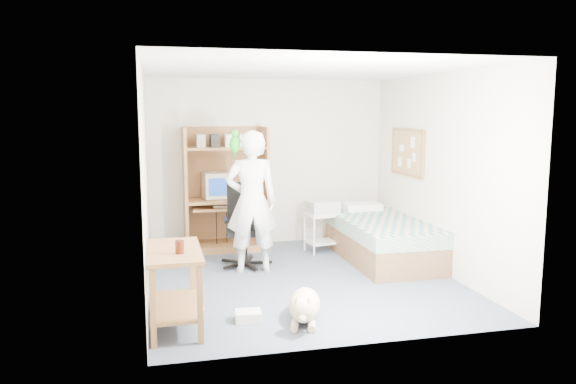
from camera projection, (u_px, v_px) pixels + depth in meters
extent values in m
plane|color=#4D5669|center=(302.00, 279.00, 6.83)|extent=(4.00, 4.00, 0.00)
cube|color=beige|center=(269.00, 162.00, 8.58)|extent=(3.60, 0.02, 2.50)
cube|color=beige|center=(440.00, 173.00, 7.06)|extent=(0.02, 4.00, 2.50)
cube|color=beige|center=(146.00, 181.00, 6.24)|extent=(0.02, 4.00, 2.50)
cube|color=white|center=(302.00, 70.00, 6.47)|extent=(3.60, 4.00, 0.02)
cube|color=brown|center=(185.00, 190.00, 8.05)|extent=(0.04, 0.60, 1.80)
cube|color=brown|center=(265.00, 188.00, 8.31)|extent=(0.04, 0.60, 1.80)
cube|color=brown|center=(223.00, 186.00, 8.46)|extent=(1.20, 0.02, 1.80)
cube|color=brown|center=(226.00, 200.00, 8.20)|extent=(1.12, 0.60, 0.04)
cube|color=brown|center=(227.00, 207.00, 8.14)|extent=(1.00, 0.50, 0.03)
cube|color=brown|center=(225.00, 148.00, 8.09)|extent=(1.12, 0.55, 0.03)
cube|color=brown|center=(227.00, 246.00, 8.30)|extent=(1.12, 0.60, 0.10)
cube|color=brown|center=(382.00, 247.00, 7.68)|extent=(1.00, 2.00, 0.36)
cube|color=teal|center=(383.00, 227.00, 7.64)|extent=(1.02, 2.02, 0.20)
cube|color=white|center=(362.00, 207.00, 8.39)|extent=(0.55, 0.35, 0.12)
cube|color=brown|center=(174.00, 252.00, 5.22)|extent=(0.50, 1.00, 0.04)
cube|color=brown|center=(153.00, 309.00, 4.79)|extent=(0.05, 0.05, 0.70)
cube|color=brown|center=(200.00, 305.00, 4.88)|extent=(0.05, 0.05, 0.70)
cube|color=brown|center=(153.00, 279.00, 5.66)|extent=(0.05, 0.05, 0.70)
cube|color=brown|center=(193.00, 276.00, 5.75)|extent=(0.05, 0.05, 0.70)
cube|color=brown|center=(175.00, 306.00, 5.29)|extent=(0.46, 0.92, 0.03)
cube|color=#9F7C47|center=(407.00, 152.00, 7.90)|extent=(0.03, 0.90, 0.60)
cube|color=brown|center=(408.00, 130.00, 7.85)|extent=(0.04, 0.94, 0.04)
cube|color=brown|center=(407.00, 174.00, 7.94)|extent=(0.04, 0.94, 0.04)
cylinder|color=black|center=(245.00, 263.00, 7.39)|extent=(0.61, 0.61, 0.06)
cylinder|color=black|center=(245.00, 249.00, 7.36)|extent=(0.06, 0.06, 0.40)
cube|color=black|center=(245.00, 231.00, 7.33)|extent=(0.50, 0.50, 0.08)
cube|color=black|center=(243.00, 203.00, 7.51)|extent=(0.43, 0.09, 0.56)
cube|color=black|center=(225.00, 220.00, 7.26)|extent=(0.06, 0.31, 0.04)
cube|color=black|center=(264.00, 219.00, 7.34)|extent=(0.06, 0.31, 0.04)
imported|color=white|center=(252.00, 202.00, 7.04)|extent=(0.68, 0.47, 1.79)
ellipsoid|color=#128112|center=(235.00, 144.00, 6.91)|extent=(0.13, 0.13, 0.21)
sphere|color=#128112|center=(235.00, 134.00, 6.85)|extent=(0.09, 0.09, 0.09)
cone|color=#F45715|center=(235.00, 134.00, 6.80)|extent=(0.04, 0.04, 0.04)
cylinder|color=#128112|center=(235.00, 154.00, 6.97)|extent=(0.04, 0.15, 0.13)
ellipsoid|color=beige|center=(305.00, 305.00, 5.50)|extent=(0.49, 0.71, 0.29)
sphere|color=beige|center=(303.00, 311.00, 5.13)|extent=(0.22, 0.22, 0.22)
cone|color=beige|center=(297.00, 301.00, 5.10)|extent=(0.06, 0.06, 0.08)
cone|color=beige|center=(309.00, 301.00, 5.09)|extent=(0.06, 0.06, 0.08)
ellipsoid|color=beige|center=(302.00, 318.00, 5.04)|extent=(0.10, 0.13, 0.07)
cylinder|color=beige|center=(306.00, 298.00, 5.84)|extent=(0.11, 0.21, 0.10)
cube|color=silver|center=(322.00, 214.00, 8.09)|extent=(0.53, 0.45, 0.04)
cube|color=silver|center=(322.00, 242.00, 8.14)|extent=(0.48, 0.41, 0.03)
cylinder|color=silver|center=(311.00, 236.00, 7.92)|extent=(0.03, 0.03, 0.55)
cylinder|color=silver|center=(339.00, 235.00, 8.02)|extent=(0.03, 0.03, 0.55)
cylinder|color=silver|center=(306.00, 231.00, 8.23)|extent=(0.03, 0.03, 0.55)
cylinder|color=silver|center=(333.00, 230.00, 8.33)|extent=(0.03, 0.03, 0.55)
cube|color=#ABACA7|center=(323.00, 207.00, 8.07)|extent=(0.47, 0.39, 0.18)
cube|color=beige|center=(217.00, 185.00, 8.19)|extent=(0.42, 0.44, 0.37)
cube|color=navy|center=(220.00, 187.00, 8.00)|extent=(0.31, 0.04, 0.25)
cube|color=beige|center=(229.00, 206.00, 8.10)|extent=(0.45, 0.16, 0.03)
cylinder|color=gold|center=(252.00, 194.00, 8.23)|extent=(0.08, 0.08, 0.12)
cylinder|color=#42160A|center=(180.00, 247.00, 5.06)|extent=(0.08, 0.08, 0.12)
cube|color=silver|center=(248.00, 316.00, 5.45)|extent=(0.27, 0.22, 0.10)
cube|color=#B1B1AC|center=(195.00, 311.00, 5.63)|extent=(0.18, 0.22, 0.08)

